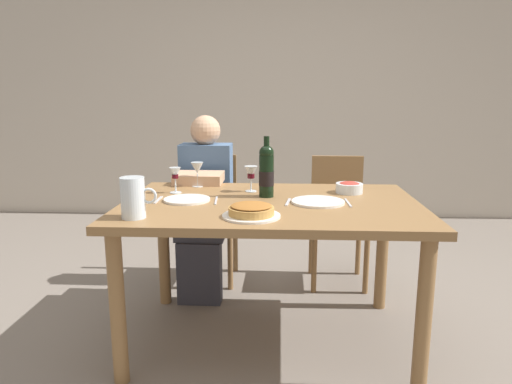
% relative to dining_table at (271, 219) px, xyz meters
% --- Properties ---
extents(ground_plane, '(8.00, 8.00, 0.00)m').
position_rel_dining_table_xyz_m(ground_plane, '(0.00, 0.00, -0.67)').
color(ground_plane, slate).
extents(back_wall, '(8.00, 0.10, 2.80)m').
position_rel_dining_table_xyz_m(back_wall, '(0.00, 2.69, 0.73)').
color(back_wall, beige).
rests_on(back_wall, ground).
extents(dining_table, '(1.50, 1.00, 0.76)m').
position_rel_dining_table_xyz_m(dining_table, '(0.00, 0.00, 0.00)').
color(dining_table, olive).
rests_on(dining_table, ground).
extents(wine_bottle, '(0.08, 0.08, 0.32)m').
position_rel_dining_table_xyz_m(wine_bottle, '(-0.03, 0.12, 0.23)').
color(wine_bottle, black).
rests_on(wine_bottle, dining_table).
extents(water_pitcher, '(0.16, 0.11, 0.18)m').
position_rel_dining_table_xyz_m(water_pitcher, '(-0.59, -0.35, 0.17)').
color(water_pitcher, silver).
rests_on(water_pitcher, dining_table).
extents(baked_tart, '(0.26, 0.26, 0.06)m').
position_rel_dining_table_xyz_m(baked_tart, '(-0.08, -0.30, 0.12)').
color(baked_tart, white).
rests_on(baked_tart, dining_table).
extents(salad_bowl, '(0.15, 0.15, 0.06)m').
position_rel_dining_table_xyz_m(salad_bowl, '(0.43, 0.24, 0.13)').
color(salad_bowl, silver).
rests_on(salad_bowl, dining_table).
extents(wine_glass_left_diner, '(0.07, 0.07, 0.14)m').
position_rel_dining_table_xyz_m(wine_glass_left_diner, '(-0.44, 0.38, 0.20)').
color(wine_glass_left_diner, silver).
rests_on(wine_glass_left_diner, dining_table).
extents(wine_glass_right_diner, '(0.06, 0.06, 0.14)m').
position_rel_dining_table_xyz_m(wine_glass_right_diner, '(-0.53, 0.19, 0.19)').
color(wine_glass_right_diner, silver).
rests_on(wine_glass_right_diner, dining_table).
extents(wine_glass_centre, '(0.07, 0.07, 0.14)m').
position_rel_dining_table_xyz_m(wine_glass_centre, '(-0.12, 0.25, 0.19)').
color(wine_glass_centre, silver).
rests_on(wine_glass_centre, dining_table).
extents(dinner_plate_left_setting, '(0.27, 0.27, 0.01)m').
position_rel_dining_table_xyz_m(dinner_plate_left_setting, '(0.24, -0.01, 0.10)').
color(dinner_plate_left_setting, white).
rests_on(dinner_plate_left_setting, dining_table).
extents(dinner_plate_right_setting, '(0.24, 0.24, 0.01)m').
position_rel_dining_table_xyz_m(dinner_plate_right_setting, '(-0.43, -0.00, 0.10)').
color(dinner_plate_right_setting, white).
rests_on(dinner_plate_right_setting, dining_table).
extents(fork_left_setting, '(0.03, 0.16, 0.00)m').
position_rel_dining_table_xyz_m(fork_left_setting, '(0.09, -0.01, 0.09)').
color(fork_left_setting, silver).
rests_on(fork_left_setting, dining_table).
extents(knife_left_setting, '(0.02, 0.18, 0.00)m').
position_rel_dining_table_xyz_m(knife_left_setting, '(0.39, -0.01, 0.09)').
color(knife_left_setting, silver).
rests_on(knife_left_setting, dining_table).
extents(knife_right_setting, '(0.03, 0.18, 0.00)m').
position_rel_dining_table_xyz_m(knife_right_setting, '(-0.28, -0.00, 0.09)').
color(knife_right_setting, silver).
rests_on(knife_right_setting, dining_table).
extents(spoon_right_setting, '(0.02, 0.16, 0.00)m').
position_rel_dining_table_xyz_m(spoon_right_setting, '(-0.58, -0.00, 0.09)').
color(spoon_right_setting, silver).
rests_on(spoon_right_setting, dining_table).
extents(chair_left, '(0.40, 0.40, 0.87)m').
position_rel_dining_table_xyz_m(chair_left, '(-0.45, 0.90, -0.17)').
color(chair_left, olive).
rests_on(chair_left, ground).
extents(diner_left, '(0.34, 0.50, 1.16)m').
position_rel_dining_table_xyz_m(diner_left, '(-0.45, 0.66, -0.05)').
color(diner_left, '#4C6B93').
rests_on(diner_left, ground).
extents(chair_right, '(0.40, 0.40, 0.87)m').
position_rel_dining_table_xyz_m(chair_right, '(0.45, 0.88, -0.17)').
color(chair_right, olive).
rests_on(chair_right, ground).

